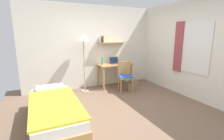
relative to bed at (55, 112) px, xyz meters
The scene contains 11 objects.
ground_plane 1.52m from the bed, ahead, with size 5.28×5.28×0.00m, color brown.
wall_back 2.69m from the bed, 52.45° to the left, with size 4.40×0.27×2.60m.
wall_right 3.68m from the bed, ahead, with size 0.10×4.40×2.60m.
bed is the anchor object (origin of this frame).
desk 2.68m from the bed, 38.14° to the left, with size 1.08×0.58×0.76m.
desk_chair 2.48m from the bed, 27.18° to the left, with size 0.51×0.51×0.89m.
standing_lamp 2.30m from the bed, 56.42° to the left, with size 0.38×0.38×1.74m.
laptop 2.77m from the bed, 38.99° to the left, with size 0.32×0.23×0.21m.
water_bottle 2.42m from the bed, 44.75° to the left, with size 0.06×0.06×0.24m, color #42A87F.
book_stack 3.03m from the bed, 34.34° to the left, with size 0.19×0.25×0.05m.
handbag 2.60m from the bed, 22.03° to the left, with size 0.30×0.11×0.42m.
Camera 1 is at (-1.75, -3.09, 1.72)m, focal length 26.62 mm.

